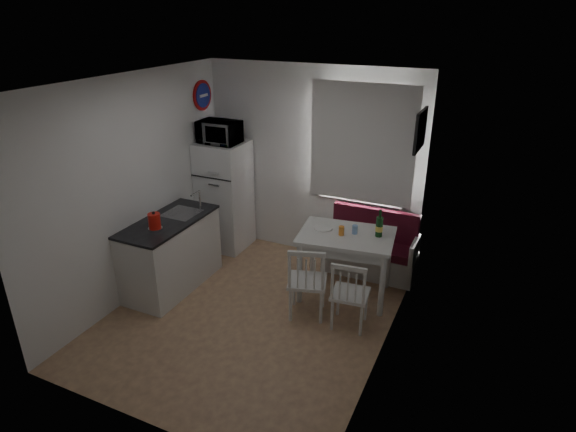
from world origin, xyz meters
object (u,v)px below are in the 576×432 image
object	(u,v)px
dining_table	(346,241)
kitchen_counter	(172,253)
chair_left	(304,276)
kettle	(154,221)
chair_right	(348,289)
wine_bottle	(380,223)
fridge	(225,196)
bench	(370,253)
microwave	(219,132)

from	to	relation	value
dining_table	kitchen_counter	bearing A→B (deg)	-168.76
dining_table	chair_left	world-z (taller)	chair_left
kitchen_counter	kettle	xyz separation A→B (m)	(0.05, -0.29, 0.55)
chair_left	chair_right	xyz separation A→B (m)	(0.50, 0.01, -0.04)
chair_right	chair_left	bearing A→B (deg)	174.28
dining_table	wine_bottle	bearing A→B (deg)	8.13
fridge	wine_bottle	world-z (taller)	fridge
bench	wine_bottle	world-z (taller)	wine_bottle
bench	microwave	size ratio (longest dim) A/B	2.19
microwave	dining_table	bearing A→B (deg)	-14.05
bench	microwave	bearing A→B (deg)	-175.77
chair_right	dining_table	bearing A→B (deg)	104.42
dining_table	wine_bottle	distance (m)	0.45
bench	dining_table	bearing A→B (deg)	-101.62
chair_left	kitchen_counter	bearing A→B (deg)	164.04
fridge	microwave	bearing A→B (deg)	-90.00
dining_table	kettle	size ratio (longest dim) A/B	5.35
kitchen_counter	wine_bottle	bearing A→B (deg)	18.61
chair_left	microwave	bearing A→B (deg)	129.29
fridge	microwave	distance (m)	0.93
microwave	wine_bottle	world-z (taller)	microwave
chair_left	kettle	world-z (taller)	kettle
dining_table	microwave	xyz separation A→B (m)	(-1.99, 0.50, 0.98)
fridge	kitchen_counter	bearing A→B (deg)	-90.90
dining_table	wine_bottle	world-z (taller)	wine_bottle
dining_table	kettle	bearing A→B (deg)	-161.18
kitchen_counter	wine_bottle	xyz separation A→B (m)	(2.36, 0.80, 0.53)
chair_left	microwave	xyz separation A→B (m)	(-1.74, 1.16, 1.15)
chair_left	chair_right	size ratio (longest dim) A/B	1.16
dining_table	microwave	size ratio (longest dim) A/B	2.17
chair_left	microwave	distance (m)	2.39
microwave	kettle	size ratio (longest dim) A/B	2.46
bench	chair_right	distance (m)	1.34
kitchen_counter	microwave	xyz separation A→B (m)	(0.02, 1.19, 1.25)
wine_bottle	kitchen_counter	bearing A→B (deg)	-161.39
fridge	dining_table	bearing A→B (deg)	-15.39
microwave	wine_bottle	size ratio (longest dim) A/B	1.63
dining_table	fridge	xyz separation A→B (m)	(-1.99, 0.55, 0.05)
chair_left	wine_bottle	distance (m)	1.06
chair_right	microwave	distance (m)	2.79
fridge	microwave	xyz separation A→B (m)	(0.00, -0.05, 0.93)
kettle	chair_right	bearing A→B (deg)	8.47
chair_right	wine_bottle	world-z (taller)	wine_bottle
chair_right	microwave	size ratio (longest dim) A/B	0.82
dining_table	bench	bearing A→B (deg)	70.56
wine_bottle	kettle	bearing A→B (deg)	-154.87
wine_bottle	fridge	bearing A→B (deg)	169.16
kitchen_counter	chair_right	distance (m)	2.26
kitchen_counter	chair_left	distance (m)	1.77
kettle	microwave	bearing A→B (deg)	91.16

